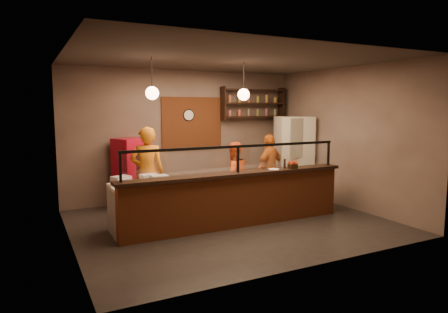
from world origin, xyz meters
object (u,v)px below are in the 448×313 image
cook_mid (233,176)px  condiment_caddy (293,166)px  fridge (293,156)px  red_cooler (132,173)px  wall_clock (188,115)px  pizza_dough (269,172)px  cook_left (147,173)px  cook_right (270,168)px  pepper_mill (285,164)px

cook_mid → condiment_caddy: (0.74, -1.18, 0.34)m
fridge → red_cooler: fridge is taller
wall_clock → red_cooler: (-1.54, -0.31, -1.30)m
cook_mid → red_cooler: size_ratio=0.97×
red_cooler → pizza_dough: size_ratio=3.31×
fridge → wall_clock: bearing=177.0°
wall_clock → condiment_caddy: 3.20m
cook_left → pizza_dough: cook_left is taller
wall_clock → pizza_dough: size_ratio=0.62×
cook_right → pizza_dough: (-0.63, -0.94, 0.08)m
red_cooler → condiment_caddy: (2.68, -2.51, 0.31)m
fridge → condiment_caddy: bearing=-108.0°
cook_mid → fridge: 2.21m
fridge → condiment_caddy: size_ratio=12.10×
pepper_mill → cook_mid: bearing=118.1°
red_cooler → pizza_dough: red_cooler is taller
condiment_caddy → red_cooler: bearing=136.8°
fridge → pepper_mill: 2.30m
fridge → pizza_dough: fridge is taller
fridge → red_cooler: size_ratio=1.29×
cook_left → cook_mid: 1.90m
pizza_dough → pepper_mill: (-0.03, -0.61, 0.25)m
cook_mid → condiment_caddy: cook_mid is taller
pizza_dough → cook_mid: bearing=141.4°
cook_left → cook_right: size_ratio=1.16×
condiment_caddy → wall_clock: bearing=111.9°
cook_mid → pepper_mill: (0.59, -1.11, 0.39)m
cook_right → condiment_caddy: size_ratio=9.65×
cook_left → cook_mid: size_ratio=1.24×
pepper_mill → red_cooler: bearing=136.1°
cook_left → cook_right: (3.12, 0.16, -0.13)m
pizza_dough → pepper_mill: pepper_mill is taller
cook_right → red_cooler: 3.32m
cook_left → fridge: size_ratio=0.93×
red_cooler → condiment_caddy: size_ratio=9.38×
condiment_caddy → pepper_mill: pepper_mill is taller
cook_mid → cook_right: bearing=-161.9°
wall_clock → cook_left: size_ratio=0.16×
pepper_mill → fridge: bearing=49.0°
wall_clock → pepper_mill: size_ratio=1.52×
wall_clock → pizza_dough: 2.66m
cook_left → fridge: (3.97, 0.35, 0.08)m
cook_left → pizza_dough: bearing=176.7°
wall_clock → pizza_dough: (1.02, -2.14, -1.19)m
wall_clock → fridge: size_ratio=0.15×
cook_left → pepper_mill: cook_left is taller
fridge → cook_left: bearing=-156.0°
wall_clock → cook_right: 2.41m
cook_mid → fridge: bearing=-164.4°
cook_mid → pepper_mill: 1.31m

